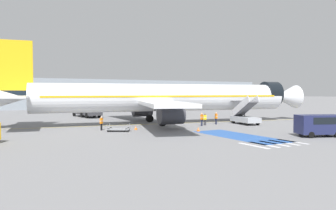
# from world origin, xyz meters

# --- Properties ---
(ground_plane) EXTENTS (600.00, 600.00, 0.00)m
(ground_plane) POSITION_xyz_m (0.00, 0.00, 0.00)
(ground_plane) COLOR slate
(apron_leadline_yellow) EXTENTS (80.20, 13.73, 0.01)m
(apron_leadline_yellow) POSITION_xyz_m (1.44, 0.80, 0.00)
(apron_leadline_yellow) COLOR gold
(apron_leadline_yellow) RESTS_ON ground_plane
(apron_stand_patch_blue) EXTENTS (4.08, 11.37, 0.01)m
(apron_stand_patch_blue) POSITION_xyz_m (1.44, -14.76, 0.00)
(apron_stand_patch_blue) COLOR #2856A8
(apron_stand_patch_blue) RESTS_ON ground_plane
(apron_walkway_bar_0) EXTENTS (0.44, 3.60, 0.01)m
(apron_walkway_bar_0) POSITION_xyz_m (-1.56, -20.07, 0.00)
(apron_walkway_bar_0) COLOR silver
(apron_walkway_bar_0) RESTS_ON ground_plane
(apron_walkway_bar_1) EXTENTS (0.44, 3.60, 0.01)m
(apron_walkway_bar_1) POSITION_xyz_m (-0.36, -20.07, 0.00)
(apron_walkway_bar_1) COLOR silver
(apron_walkway_bar_1) RESTS_ON ground_plane
(apron_walkway_bar_2) EXTENTS (0.44, 3.60, 0.01)m
(apron_walkway_bar_2) POSITION_xyz_m (0.84, -20.07, 0.00)
(apron_walkway_bar_2) COLOR silver
(apron_walkway_bar_2) RESTS_ON ground_plane
(apron_walkway_bar_3) EXTENTS (0.44, 3.60, 0.01)m
(apron_walkway_bar_3) POSITION_xyz_m (2.04, -20.07, 0.00)
(apron_walkway_bar_3) COLOR silver
(apron_walkway_bar_3) RESTS_ON ground_plane
(apron_walkway_bar_4) EXTENTS (0.44, 3.60, 0.01)m
(apron_walkway_bar_4) POSITION_xyz_m (3.24, -20.07, 0.00)
(apron_walkway_bar_4) COLOR silver
(apron_walkway_bar_4) RESTS_ON ground_plane
(airliner) EXTENTS (47.51, 31.94, 11.05)m
(airliner) POSITION_xyz_m (0.84, 0.90, 3.77)
(airliner) COLOR silver
(airliner) RESTS_ON ground_plane
(boarding_stairs_forward) EXTENTS (2.97, 5.48, 4.14)m
(boarding_stairs_forward) POSITION_xyz_m (10.80, -5.36, 1.01)
(boarding_stairs_forward) COLOR #ADB2BA
(boarding_stairs_forward) RESTS_ON ground_plane
(fuel_tanker) EXTENTS (3.57, 9.03, 3.69)m
(fuel_tanker) POSITION_xyz_m (-5.36, 19.16, 1.88)
(fuel_tanker) COLOR #38383D
(fuel_tanker) RESTS_ON ground_plane
(service_van_2) EXTENTS (4.96, 3.54, 2.24)m
(service_van_2) POSITION_xyz_m (8.44, -19.03, 1.34)
(service_van_2) COLOR #1E234C
(service_van_2) RESTS_ON ground_plane
(baggage_cart) EXTENTS (3.00, 2.61, 0.87)m
(baggage_cart) POSITION_xyz_m (-8.04, -4.69, 0.26)
(baggage_cart) COLOR gray
(baggage_cart) RESTS_ON ground_plane
(ground_crew_0) EXTENTS (0.49, 0.43, 1.63)m
(ground_crew_0) POSITION_xyz_m (4.88, -3.89, 0.93)
(ground_crew_0) COLOR #2D2D33
(ground_crew_0) RESTS_ON ground_plane
(ground_crew_1) EXTENTS (0.29, 0.46, 1.74)m
(ground_crew_1) POSITION_xyz_m (7.00, -3.61, 1.00)
(ground_crew_1) COLOR #191E38
(ground_crew_1) RESTS_ON ground_plane
(ground_crew_2) EXTENTS (0.49, 0.41, 1.79)m
(ground_crew_2) POSITION_xyz_m (3.99, -4.39, 1.03)
(ground_crew_2) COLOR #191E38
(ground_crew_2) RESTS_ON ground_plane
(ground_crew_3) EXTENTS (0.47, 0.46, 1.66)m
(ground_crew_3) POSITION_xyz_m (-9.49, -2.78, 0.95)
(ground_crew_3) COLOR black
(ground_crew_3) RESTS_ON ground_plane
(traffic_cone_0) EXTENTS (0.43, 0.43, 0.48)m
(traffic_cone_0) POSITION_xyz_m (0.15, -9.19, 0.24)
(traffic_cone_0) COLOR orange
(traffic_cone_0) RESTS_ON ground_plane
(traffic_cone_1) EXTENTS (0.43, 0.43, 0.47)m
(traffic_cone_1) POSITION_xyz_m (-5.63, -4.18, 0.24)
(traffic_cone_1) COLOR orange
(traffic_cone_1) RESTS_ON ground_plane
(terminal_building) EXTENTS (116.72, 12.10, 8.34)m
(terminal_building) POSITION_xyz_m (6.83, 56.76, 4.17)
(terminal_building) COLOR #89939E
(terminal_building) RESTS_ON ground_plane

